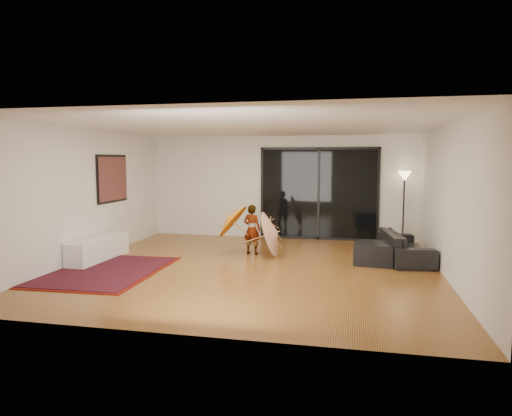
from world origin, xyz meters
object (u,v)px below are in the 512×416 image
(ottoman, at_px, (374,253))
(media_console, at_px, (98,249))
(sofa, at_px, (405,246))
(child, at_px, (252,229))

(ottoman, bearing_deg, media_console, -170.94)
(ottoman, bearing_deg, sofa, 36.92)
(media_console, xyz_separation_m, ottoman, (5.56, 0.89, -0.03))
(media_console, bearing_deg, sofa, 13.06)
(sofa, relative_size, child, 1.82)
(child, bearing_deg, media_console, 36.08)
(sofa, distance_m, child, 3.25)
(sofa, bearing_deg, child, 83.89)
(sofa, distance_m, ottoman, 0.81)
(ottoman, relative_size, child, 0.68)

